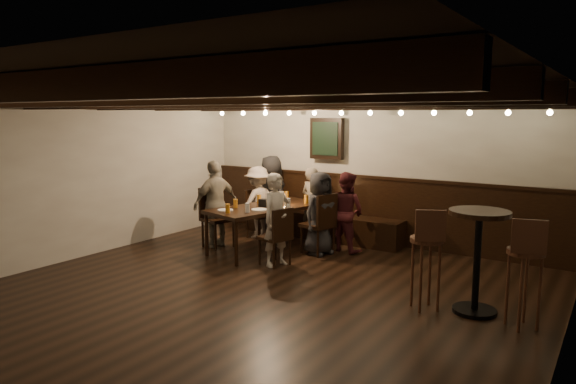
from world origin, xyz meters
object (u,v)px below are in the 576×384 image
Objects in this scene: chair_left_near at (259,223)px; high_top_table at (478,246)px; chair_left_far at (217,229)px; chair_right_near at (318,235)px; person_right_near at (320,213)px; person_bench_left at (271,194)px; bar_stool_right at (524,287)px; chair_right_far at (276,247)px; person_bench_centre at (312,204)px; person_bench_right at (346,212)px; bar_stool_left at (426,272)px; person_left_far at (216,204)px; person_left_near at (258,202)px; dining_table at (266,210)px; person_right_far at (277,220)px.

high_top_table is (4.06, -1.49, 0.49)m from chair_left_near.
chair_right_near is (1.61, 0.54, -0.01)m from chair_left_far.
person_right_near is at bearing 90.00° from chair_left_near.
person_bench_left reaches higher than bar_stool_right.
bar_stool_right is (4.56, -1.64, 0.17)m from chair_left_near.
person_bench_centre is at bearing 25.57° from chair_right_far.
person_bench_right is 2.59m from bar_stool_left.
person_bench_centre is (1.05, 1.29, 0.34)m from chair_left_far.
person_bench_centre is at bearing 129.89° from chair_left_near.
high_top_table is at bearing 95.13° from person_left_far.
chair_right_near is 2.56m from bar_stool_left.
person_bench_centre is at bearing 149.44° from high_top_table.
person_right_near is at bearing 90.00° from person_left_near.
dining_table is 0.92m from chair_left_far.
person_left_near reaches higher than bar_stool_left.
person_left_near is at bearing 180.00° from person_left_far.
bar_stool_left is at bearing -109.06° from person_right_near.
person_right_near is (0.24, 0.87, 0.39)m from chair_right_far.
person_right_far reaches higher than chair_left_far.
person_right_near is at bearing 71.57° from person_bench_right.
chair_right_far is 0.98m from person_right_near.
chair_right_far is 1.76m from person_left_near.
chair_left_near is at bearing 125.68° from bar_stool_left.
chair_left_near is at bearing 147.92° from dining_table.
chair_right_far is at bearing 179.85° from chair_right_near.
chair_left_far is 1.76m from person_right_near.
person_bench_centre is (-0.56, 0.75, 0.34)m from chair_right_near.
person_left_far is 1.06× the size of person_right_far.
person_bench_centre is at bearing 51.34° from person_right_near.
dining_table is at bearing 120.96° from person_right_near.
person_right_far reaches higher than bar_stool_left.
person_left_near reaches higher than chair_left_near.
high_top_table is (2.63, -1.15, 0.10)m from person_right_near.
high_top_table is 0.63m from bar_stool_left.
dining_table is 1.77× the size of bar_stool_left.
person_bench_centre reaches higher than chair_right_near.
chair_right_far is (1.40, -0.33, -0.04)m from chair_left_far.
chair_right_far is at bearing 139.51° from bar_stool_left.
high_top_table is (2.84, -0.27, 0.08)m from person_right_far.
chair_left_far is 0.77× the size of person_bench_centre.
chair_right_near is 2.94m from high_top_table.
chair_left_far is 3.86m from bar_stool_left.
person_bench_centre is 1.68m from person_right_far.
person_left_near is at bearing 58.49° from chair_right_far.
high_top_table is (4.09, -1.49, 0.12)m from person_left_near.
dining_table is 1.80× the size of high_top_table.
person_bench_left is at bearing -157.98° from chair_left_near.
chair_right_near is at bearing 90.00° from person_left_near.
person_left_near is at bearing 125.78° from bar_stool_left.
chair_left_near is 0.67× the size of person_bench_centre.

